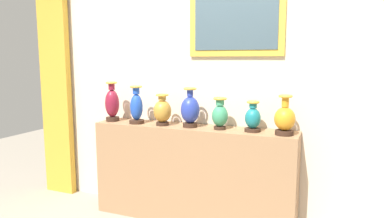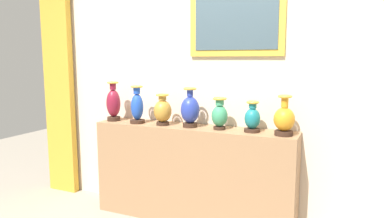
{
  "view_description": "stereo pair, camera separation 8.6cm",
  "coord_description": "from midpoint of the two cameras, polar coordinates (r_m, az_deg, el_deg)",
  "views": [
    {
      "loc": [
        1.25,
        -3.07,
        1.61
      ],
      "look_at": [
        0.0,
        0.0,
        1.14
      ],
      "focal_mm": 32.23,
      "sensor_mm": 36.0,
      "label": 1
    },
    {
      "loc": [
        1.33,
        -3.04,
        1.61
      ],
      "look_at": [
        0.0,
        0.0,
        1.14
      ],
      "focal_mm": 32.23,
      "sensor_mm": 36.0,
      "label": 2
    }
  ],
  "objects": [
    {
      "name": "vase_sapphire",
      "position": [
        3.58,
        -9.86,
        0.3
      ],
      "size": [
        0.15,
        0.15,
        0.39
      ],
      "color": "#382319",
      "rests_on": "display_shelf"
    },
    {
      "name": "vase_jade",
      "position": [
        3.23,
        3.88,
        -0.93
      ],
      "size": [
        0.15,
        0.15,
        0.3
      ],
      "color": "#382319",
      "rests_on": "display_shelf"
    },
    {
      "name": "vase_burgundy",
      "position": [
        3.77,
        -13.72,
        0.86
      ],
      "size": [
        0.15,
        0.15,
        0.42
      ],
      "color": "#382319",
      "rests_on": "display_shelf"
    },
    {
      "name": "display_shelf",
      "position": [
        3.5,
        -0.71,
        -10.72
      ],
      "size": [
        2.04,
        0.36,
        0.97
      ],
      "primitive_type": "cube",
      "color": "#99704C",
      "rests_on": "ground_plane"
    },
    {
      "name": "vase_amber",
      "position": [
        3.08,
        14.33,
        -1.6
      ],
      "size": [
        0.18,
        0.18,
        0.35
      ],
      "color": "#382319",
      "rests_on": "display_shelf"
    },
    {
      "name": "vase_teal",
      "position": [
        3.16,
        9.27,
        -1.49
      ],
      "size": [
        0.15,
        0.15,
        0.28
      ],
      "color": "#382319",
      "rests_on": "display_shelf"
    },
    {
      "name": "vase_cobalt",
      "position": [
        3.33,
        -1.06,
        -0.14
      ],
      "size": [
        0.18,
        0.18,
        0.39
      ],
      "color": "#382319",
      "rests_on": "display_shelf"
    },
    {
      "name": "curtain_gold",
      "position": [
        4.44,
        -22.19,
        4.96
      ],
      "size": [
        0.39,
        0.08,
        2.84
      ],
      "primitive_type": "cube",
      "color": "gold",
      "rests_on": "ground_plane"
    },
    {
      "name": "back_wall",
      "position": [
        3.54,
        0.87,
        7.28
      ],
      "size": [
        4.14,
        0.14,
        3.12
      ],
      "color": "beige",
      "rests_on": "ground_plane"
    },
    {
      "name": "vase_ochre",
      "position": [
        3.44,
        -5.65,
        -0.32
      ],
      "size": [
        0.18,
        0.18,
        0.31
      ],
      "color": "#382319",
      "rests_on": "display_shelf"
    }
  ]
}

